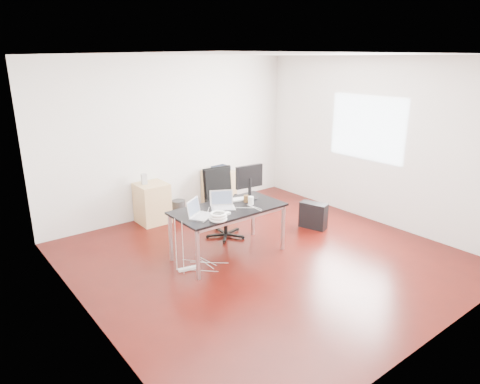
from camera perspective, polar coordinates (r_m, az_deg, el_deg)
room_shell at (r=5.83m, az=3.61°, el=3.97°), size 5.00×5.00×5.00m
desk at (r=6.08m, az=-1.57°, el=-2.58°), size 1.60×0.80×0.73m
office_chair at (r=6.80m, az=-2.33°, el=-1.00°), size 0.52×0.54×1.08m
filing_cabinet_left at (r=7.57m, az=-11.62°, el=-1.45°), size 0.50×0.50×0.70m
filing_cabinet_right at (r=8.25m, az=-2.84°, el=0.50°), size 0.50×0.50×0.70m
pc_tower at (r=7.31m, az=9.74°, el=-3.10°), size 0.33×0.49×0.44m
wastebasket at (r=7.88m, az=-8.15°, el=-2.09°), size 0.28×0.28×0.28m
power_strip at (r=5.96m, az=-6.81°, el=-10.08°), size 0.31×0.12×0.04m
laptop_left at (r=5.74m, az=-5.50°, el=-2.76°), size 0.41×0.39×0.23m
laptop_right at (r=6.05m, az=-2.31°, el=-1.59°), size 0.41×0.38×0.23m
monitor at (r=6.39m, az=1.24°, el=1.60°), size 0.45×0.26×0.51m
keyboard at (r=6.35m, az=-0.94°, el=-1.08°), size 0.46×0.25×0.02m
cup_white at (r=6.17m, az=1.46°, el=-1.14°), size 0.10×0.10×0.12m
cup_brown at (r=6.28m, az=0.83°, el=-0.90°), size 0.10×0.10×0.10m
cable_coil at (r=5.59m, az=-2.92°, el=-3.28°), size 0.24×0.24×0.11m
power_adapter at (r=5.81m, az=-1.70°, el=-2.84°), size 0.08×0.08×0.03m
speaker at (r=7.44m, az=-12.67°, el=1.69°), size 0.10×0.09×0.18m
navy_garment at (r=8.14m, az=-2.58°, el=3.16°), size 0.32×0.26×0.09m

